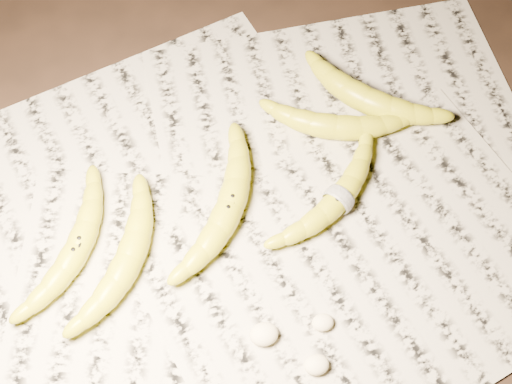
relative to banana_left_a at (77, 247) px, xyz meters
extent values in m
plane|color=black|center=(0.24, -0.02, -0.03)|extent=(3.00, 3.00, 0.00)
cube|color=#AFA996|center=(0.25, -0.01, -0.02)|extent=(0.90, 0.70, 0.01)
torus|color=white|center=(0.36, 0.00, 0.00)|extent=(0.03, 0.04, 0.04)
ellipsoid|color=beige|center=(0.22, -0.17, -0.01)|extent=(0.04, 0.03, 0.02)
ellipsoid|color=beige|center=(0.27, -0.22, -0.01)|extent=(0.03, 0.03, 0.02)
ellipsoid|color=beige|center=(0.30, -0.17, -0.01)|extent=(0.03, 0.02, 0.02)
camera|label=1|loc=(0.15, -0.43, 0.87)|focal=50.00mm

